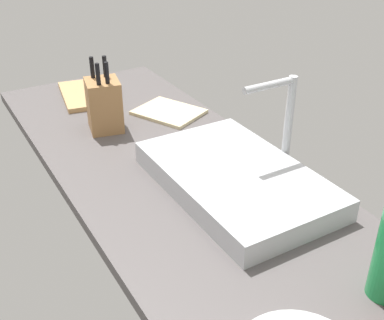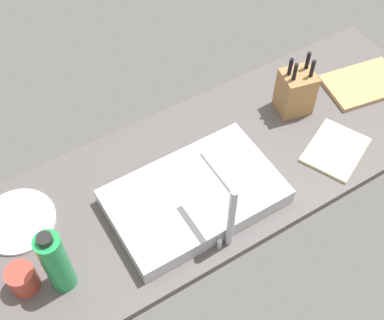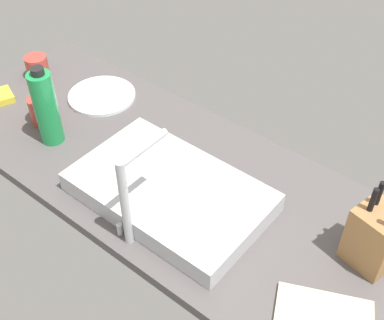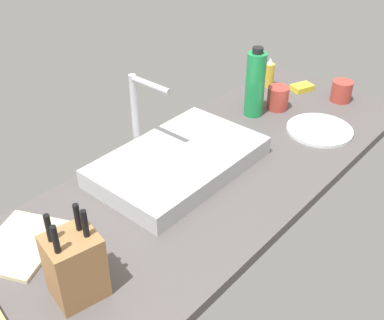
{
  "view_description": "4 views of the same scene",
  "coord_description": "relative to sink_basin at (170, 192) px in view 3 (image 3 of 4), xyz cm",
  "views": [
    {
      "loc": [
        96.86,
        -58.14,
        76.13
      ],
      "look_at": [
        -2.43,
        0.17,
        10.85
      ],
      "focal_mm": 45.42,
      "sensor_mm": 36.0,
      "label": 1
    },
    {
      "loc": [
        53.77,
        85.23,
        147.11
      ],
      "look_at": [
        1.05,
        -1.21,
        11.33
      ],
      "focal_mm": 47.75,
      "sensor_mm": 36.0,
      "label": 2
    },
    {
      "loc": [
        -61.92,
        82.92,
        111.71
      ],
      "look_at": [
        7.44,
        -2.74,
        10.11
      ],
      "focal_mm": 47.43,
      "sensor_mm": 36.0,
      "label": 3
    },
    {
      "loc": [
        -87.86,
        -77.96,
        92.86
      ],
      "look_at": [
        2.85,
        0.34,
        12.65
      ],
      "focal_mm": 44.45,
      "sensor_mm": 36.0,
      "label": 4
    }
  ],
  "objects": [
    {
      "name": "countertop_slab",
      "position": [
        -6.23,
        -8.89,
        -4.92
      ],
      "size": [
        199.9,
        64.08,
        3.5
      ],
      "primitive_type": "cube",
      "color": "#514C4C",
      "rests_on": "ground"
    },
    {
      "name": "sink_basin",
      "position": [
        0.0,
        0.0,
        0.0
      ],
      "size": [
        55.38,
        34.24,
        6.34
      ],
      "primitive_type": "cube",
      "color": "#B7BABF",
      "rests_on": "countertop_slab"
    },
    {
      "name": "faucet",
      "position": [
        -1.2,
        16.02,
        14.21
      ],
      "size": [
        5.5,
        17.15,
        28.7
      ],
      "color": "#B7BABF",
      "rests_on": "countertop_slab"
    },
    {
      "name": "knife_block",
      "position": [
        -53.51,
        -16.43,
        5.79
      ],
      "size": [
        13.78,
        12.98,
        24.38
      ],
      "rotation": [
        0.0,
        0.0,
        -0.22
      ],
      "color": "#9E7042",
      "rests_on": "countertop_slab"
    },
    {
      "name": "water_bottle",
      "position": [
        47.64,
        3.66,
        9.76
      ],
      "size": [
        7.46,
        7.46,
        27.34
      ],
      "color": "#1E8E47",
      "rests_on": "countertop_slab"
    },
    {
      "name": "dinner_plate",
      "position": [
        52.57,
        -22.91,
        -2.57
      ],
      "size": [
        24.33,
        24.33,
        1.2
      ],
      "primitive_type": "cylinder",
      "color": "white",
      "rests_on": "countertop_slab"
    },
    {
      "name": "coffee_mug",
      "position": [
        80.98,
        -17.12,
        1.13
      ],
      "size": [
        8.34,
        8.34,
        8.59
      ],
      "primitive_type": "cylinder",
      "color": "#B23D33",
      "rests_on": "countertop_slab"
    },
    {
      "name": "ceramic_cup",
      "position": [
        57.87,
        -0.95,
        1.47
      ],
      "size": [
        8.54,
        8.54,
        9.28
      ],
      "primitive_type": "cylinder",
      "color": "#B23D33",
      "rests_on": "countertop_slab"
    },
    {
      "name": "dish_sponge",
      "position": [
        79.51,
        0.05,
        -1.97
      ],
      "size": [
        10.55,
        8.81,
        2.4
      ],
      "primitive_type": "cube",
      "rotation": [
        0.0,
        0.0,
        -0.36
      ],
      "color": "yellow",
      "rests_on": "countertop_slab"
    }
  ]
}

